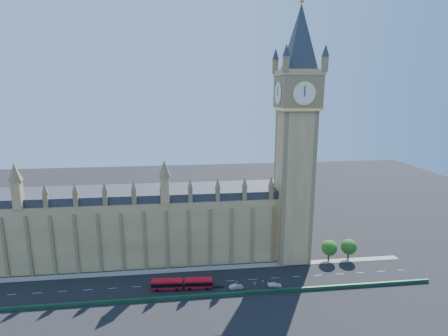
{
  "coord_description": "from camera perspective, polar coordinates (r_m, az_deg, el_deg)",
  "views": [
    {
      "loc": [
        -3.18,
        -109.47,
        64.57
      ],
      "look_at": [
        11.0,
        10.0,
        38.19
      ],
      "focal_mm": 28.0,
      "sensor_mm": 36.0,
      "label": 1
    }
  ],
  "objects": [
    {
      "name": "elizabeth_tower",
      "position": [
        130.54,
        11.75,
        7.71
      ],
      "size": [
        20.59,
        20.59,
        105.0
      ],
      "color": "#A58050",
      "rests_on": "ground"
    },
    {
      "name": "cone_a",
      "position": [
        126.55,
        2.08,
        -18.13
      ],
      "size": [
        0.56,
        0.56,
        0.75
      ],
      "rotation": [
        0.0,
        0.0,
        0.22
      ],
      "color": "black",
      "rests_on": "ground"
    },
    {
      "name": "red_bus",
      "position": [
        123.52,
        -6.88,
        -18.27
      ],
      "size": [
        20.32,
        4.27,
        3.43
      ],
      "rotation": [
        0.0,
        0.0,
        -0.06
      ],
      "color": "red",
      "rests_on": "ground"
    },
    {
      "name": "ground",
      "position": [
        127.14,
        -4.63,
        -18.2
      ],
      "size": [
        400.0,
        400.0,
        0.0
      ],
      "primitive_type": "plane",
      "color": "black",
      "rests_on": "ground"
    },
    {
      "name": "bridge_parapet",
      "position": [
        119.15,
        -4.45,
        -20.15
      ],
      "size": [
        160.0,
        0.6,
        1.2
      ],
      "primitive_type": "cube",
      "color": "#1E4C2D",
      "rests_on": "ground"
    },
    {
      "name": "cone_c",
      "position": [
        126.56,
        5.0,
        -18.2
      ],
      "size": [
        0.52,
        0.52,
        0.64
      ],
      "rotation": [
        0.0,
        0.0,
        -0.35
      ],
      "color": "black",
      "rests_on": "ground"
    },
    {
      "name": "car_silver",
      "position": [
        123.3,
        2.02,
        -18.8
      ],
      "size": [
        4.91,
        2.16,
        1.57
      ],
      "primitive_type": "imported",
      "rotation": [
        0.0,
        0.0,
        1.68
      ],
      "color": "#A7A8AF",
      "rests_on": "ground"
    },
    {
      "name": "tree_east_near",
      "position": [
        144.35,
        16.87,
        -12.29
      ],
      "size": [
        6.0,
        6.0,
        8.5
      ],
      "color": "#382619",
      "rests_on": "ground"
    },
    {
      "name": "palace_westminster",
      "position": [
        142.59,
        -15.3,
        -8.92
      ],
      "size": [
        120.0,
        20.0,
        28.0
      ],
      "color": "#A58050",
      "rests_on": "ground"
    },
    {
      "name": "tree_east_far",
      "position": [
        147.6,
        19.78,
        -11.94
      ],
      "size": [
        6.0,
        6.0,
        8.5
      ],
      "color": "#382619",
      "rests_on": "ground"
    },
    {
      "name": "car_grey",
      "position": [
        124.38,
        -0.94,
        -18.57
      ],
      "size": [
        3.86,
        1.81,
        1.28
      ],
      "primitive_type": "imported",
      "rotation": [
        0.0,
        0.0,
        1.49
      ],
      "color": "#44464C",
      "rests_on": "ground"
    },
    {
      "name": "cone_d",
      "position": [
        126.19,
        5.05,
        -18.3
      ],
      "size": [
        0.49,
        0.49,
        0.64
      ],
      "rotation": [
        0.0,
        0.0,
        0.25
      ],
      "color": "black",
      "rests_on": "ground"
    },
    {
      "name": "cone_b",
      "position": [
        127.92,
        6.39,
        -17.85
      ],
      "size": [
        0.5,
        0.5,
        0.7
      ],
      "rotation": [
        0.0,
        0.0,
        -0.15
      ],
      "color": "black",
      "rests_on": "ground"
    },
    {
      "name": "kerb_north",
      "position": [
        135.37,
        -4.79,
        -16.13
      ],
      "size": [
        160.0,
        3.0,
        0.16
      ],
      "primitive_type": "cube",
      "color": "gray",
      "rests_on": "ground"
    },
    {
      "name": "car_white",
      "position": [
        125.55,
        8.28,
        -18.36
      ],
      "size": [
        4.96,
        2.47,
        1.39
      ],
      "primitive_type": "imported",
      "rotation": [
        0.0,
        0.0,
        1.46
      ],
      "color": "white",
      "rests_on": "ground"
    }
  ]
}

